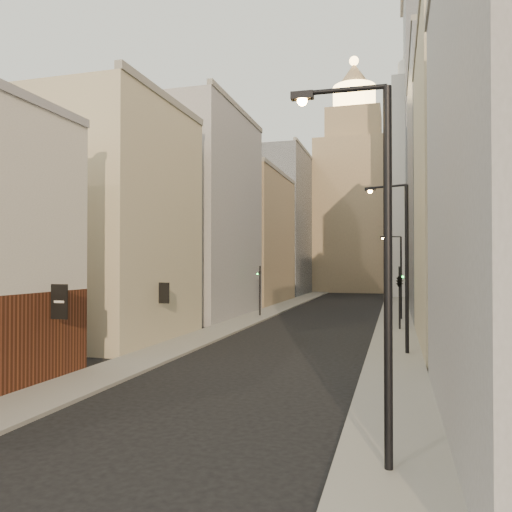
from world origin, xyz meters
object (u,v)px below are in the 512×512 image
(traffic_light_right, at_px, (400,280))
(traffic_light_left, at_px, (260,280))
(white_tower, at_px, (418,179))
(streetlamp_far, at_px, (399,272))
(clock_tower, at_px, (354,198))
(streetlamp_near, at_px, (377,250))
(streetlamp_mid, at_px, (402,257))

(traffic_light_right, bearing_deg, traffic_light_left, -22.93)
(white_tower, height_order, streetlamp_far, white_tower)
(traffic_light_left, height_order, traffic_light_right, same)
(clock_tower, xyz_separation_m, white_tower, (11.00, -14.00, 0.97))
(streetlamp_near, relative_size, streetlamp_far, 1.26)
(streetlamp_near, bearing_deg, white_tower, 85.86)
(streetlamp_near, distance_m, streetlamp_mid, 16.87)
(traffic_light_right, bearing_deg, white_tower, -89.45)
(traffic_light_left, xyz_separation_m, traffic_light_right, (13.15, -6.92, 0.34))
(clock_tower, bearing_deg, streetlamp_mid, -83.20)
(white_tower, relative_size, traffic_light_left, 8.30)
(streetlamp_far, relative_size, traffic_light_left, 1.55)
(clock_tower, relative_size, traffic_light_left, 8.98)
(white_tower, bearing_deg, streetlamp_mid, -93.33)
(clock_tower, bearing_deg, traffic_light_right, -82.01)
(streetlamp_far, height_order, traffic_light_left, streetlamp_far)
(streetlamp_far, relative_size, traffic_light_right, 1.55)
(streetlamp_far, xyz_separation_m, traffic_light_right, (0.01, -7.38, -0.47))
(streetlamp_mid, bearing_deg, white_tower, 104.72)
(white_tower, height_order, traffic_light_right, white_tower)
(streetlamp_mid, relative_size, traffic_light_right, 1.96)
(streetlamp_near, distance_m, streetlamp_far, 34.87)
(clock_tower, relative_size, streetlamp_mid, 4.59)
(clock_tower, height_order, traffic_light_right, clock_tower)
(white_tower, bearing_deg, traffic_light_right, -94.29)
(clock_tower, distance_m, traffic_light_left, 51.28)
(streetlamp_near, xyz_separation_m, traffic_light_right, (0.71, 27.47, -1.61))
(clock_tower, distance_m, streetlamp_near, 84.61)
(clock_tower, bearing_deg, streetlamp_far, -80.83)
(clock_tower, xyz_separation_m, traffic_light_right, (7.85, -55.97, -13.68))
(streetlamp_near, distance_m, traffic_light_left, 36.63)
(streetlamp_near, xyz_separation_m, streetlamp_mid, (0.80, 16.85, 0.03))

